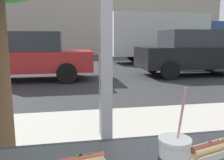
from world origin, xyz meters
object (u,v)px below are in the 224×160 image
(parked_car_red, at_px, (25,56))
(parked_car_black, at_px, (193,53))
(box_truck, at_px, (169,36))
(hotdog_tray_near, at_px, (214,148))

(parked_car_red, height_order, parked_car_black, parked_car_black)
(parked_car_red, relative_size, box_truck, 0.61)
(parked_car_black, bearing_deg, hotdog_tray_near, -118.66)
(parked_car_red, bearing_deg, parked_car_black, -0.00)
(hotdog_tray_near, bearing_deg, parked_car_black, 61.34)
(parked_car_black, distance_m, box_truck, 4.97)
(parked_car_black, xyz_separation_m, box_truck, (1.13, 4.79, 0.67))
(box_truck, bearing_deg, parked_car_black, -103.32)
(box_truck, bearing_deg, hotdog_tray_near, -113.04)
(parked_car_red, distance_m, box_truck, 8.67)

